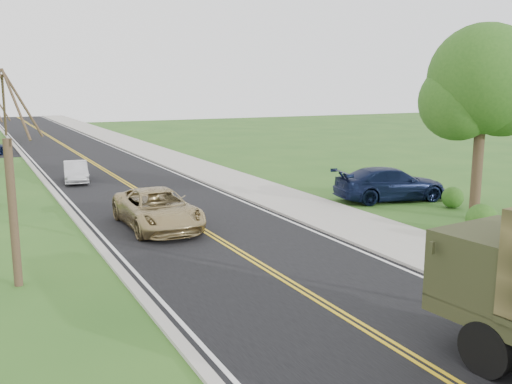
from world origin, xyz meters
TOP-DOWN VIEW (x-y plane):
  - road at (0.00, 40.00)m, footprint 8.00×120.00m
  - curb_right at (4.15, 40.00)m, footprint 0.30×120.00m
  - sidewalk_right at (5.90, 40.00)m, footprint 3.20×120.00m
  - curb_left at (-4.15, 40.00)m, footprint 0.30×120.00m
  - leafy_tree at (11.00, 10.01)m, footprint 4.83×4.50m
  - bare_tree_a at (-7.00, 10.00)m, footprint 1.93×2.26m
  - suv_champagne at (-1.46, 14.61)m, footprint 2.56×5.53m
  - sedan_silver at (-2.49, 27.12)m, footprint 1.76×3.85m
  - pickup_navy at (10.42, 14.73)m, footprint 5.96×3.34m

SIDE VIEW (x-z plane):
  - road at x=0.00m, z-range 0.00..0.01m
  - sidewalk_right at x=5.90m, z-range 0.00..0.10m
  - curb_left at x=-4.15m, z-range 0.00..0.10m
  - curb_right at x=4.15m, z-range 0.00..0.12m
  - sedan_silver at x=-2.49m, z-range 0.00..1.22m
  - suv_champagne at x=-1.46m, z-range 0.00..1.53m
  - pickup_navy at x=10.42m, z-range 0.00..1.63m
  - bare_tree_a at x=-7.00m, z-range -0.41..5.66m
  - leafy_tree at x=11.00m, z-range 1.44..9.54m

